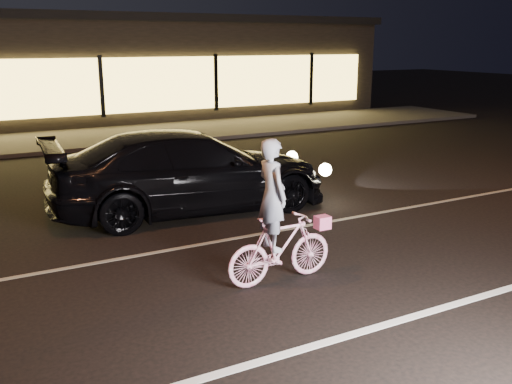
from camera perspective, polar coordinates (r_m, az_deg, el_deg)
ground at (r=8.42m, az=10.30°, el=-7.50°), size 90.00×90.00×0.00m
lane_stripe_near at (r=7.42m, az=17.63°, el=-11.14°), size 60.00×0.12×0.01m
lane_stripe_far at (r=9.95m, az=3.13°, el=-3.72°), size 60.00×0.10×0.01m
sidewalk at (r=19.91m, az=-13.66°, el=5.44°), size 30.00×4.00×0.12m
storefront at (r=25.51m, az=-17.52°, el=11.88°), size 25.40×8.42×4.20m
cyclist at (r=7.60m, az=2.24°, el=-4.08°), size 1.57×0.54×1.98m
sedan at (r=10.94m, az=-6.57°, el=2.09°), size 5.47×2.54×1.55m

